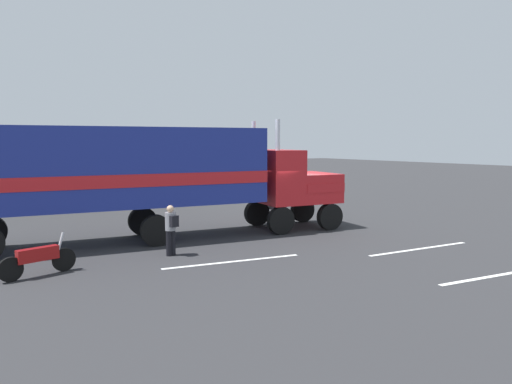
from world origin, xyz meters
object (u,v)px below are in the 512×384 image
Objects in this scene: semi_truck at (151,172)px; motorcycle at (38,259)px; person_bystander at (171,228)px; parked_bus at (108,167)px.

motorcycle is (-4.54, -2.74, -2.04)m from semi_truck.
motorcycle is at bearing -148.90° from semi_truck.
person_bystander is 4.01m from motorcycle.
semi_truck is at bearing 78.45° from person_bystander.
semi_truck reaches higher than parked_bus.
parked_bus is at bearing 64.56° from motorcycle.
semi_truck is 5.68m from motorcycle.
person_bystander is at bearing -102.38° from parked_bus.
parked_bus is (3.40, 15.49, 1.17)m from person_bystander.
parked_bus reaches higher than motorcycle.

